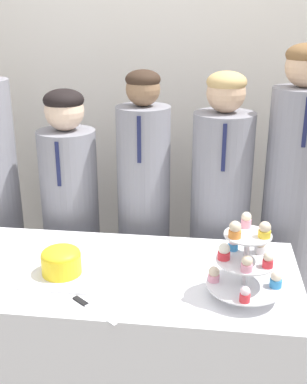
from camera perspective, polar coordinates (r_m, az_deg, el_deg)
The scene contains 9 objects.
wall_back at distance 2.82m, azimuth -0.38°, elevation 12.21°, with size 9.00×0.06×2.70m.
table at distance 2.20m, azimuth -4.29°, elevation -18.06°, with size 1.48×0.69×0.77m.
round_cake at distance 1.95m, azimuth -10.87°, elevation -8.19°, with size 0.27×0.27×0.12m.
cake_knife at distance 1.77m, azimuth -7.83°, elevation -13.24°, with size 0.19×0.16×0.01m.
cupcake_stand at distance 1.77m, azimuth 10.90°, elevation -7.95°, with size 0.28×0.28×0.31m.
student_1 at distance 2.61m, azimuth -9.65°, elevation -4.28°, with size 0.29×0.30×1.41m.
student_2 at distance 2.51m, azimuth -1.13°, elevation -3.89°, with size 0.27×0.27×1.51m.
student_3 at distance 2.49m, azimuth 7.77°, elevation -4.40°, with size 0.30×0.30×1.51m.
student_4 at distance 2.49m, azimuth 15.82°, elevation -3.23°, with size 0.28×0.28×1.63m.
Camera 1 is at (0.37, -1.34, 1.75)m, focal length 45.00 mm.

